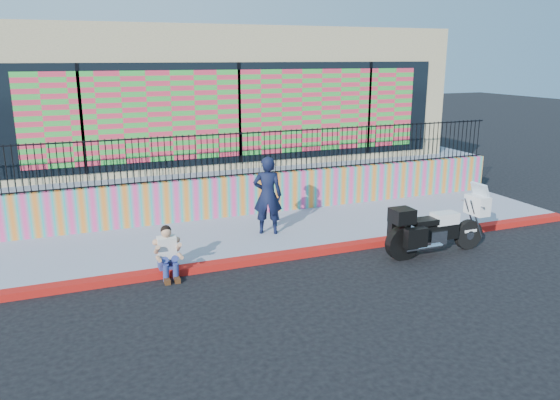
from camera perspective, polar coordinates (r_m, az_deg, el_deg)
ground at (r=12.44m, az=1.82°, el=-5.97°), size 90.00×90.00×0.00m
red_curb at (r=12.41m, az=1.83°, el=-5.64°), size 16.00×0.30×0.15m
sidewalk at (r=13.85m, az=-0.92°, el=-3.43°), size 16.00×3.00×0.15m
mural_wall at (r=15.13m, az=-3.10°, el=0.58°), size 16.00×0.20×1.10m
metal_fence at (r=14.89m, az=-3.16°, el=4.88°), size 15.80×0.04×1.20m
elevated_platform at (r=19.93m, az=-7.85°, el=3.71°), size 16.00×10.00×1.25m
storefront_building at (r=19.39m, az=-7.97°, el=11.22°), size 14.00×8.06×4.00m
police_motorcycle at (r=12.89m, az=15.92°, el=-2.69°), size 2.53×0.84×1.58m
police_officer at (r=13.33m, az=-1.31°, el=0.50°), size 0.83×0.70×1.93m
seated_man at (r=11.38m, az=-11.58°, el=-5.88°), size 0.54×0.71×1.06m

